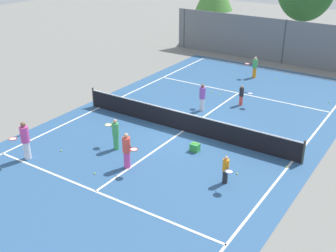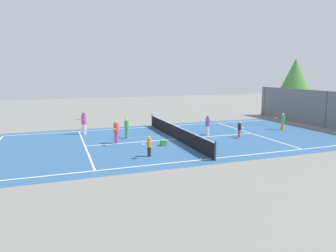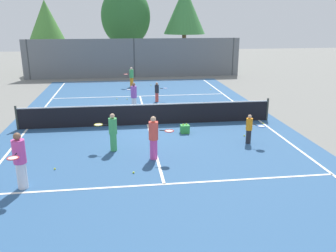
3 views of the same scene
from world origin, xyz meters
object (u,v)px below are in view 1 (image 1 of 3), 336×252
object	(u,v)px
player_3	(226,169)
tennis_ball_8	(208,115)
player_4	(255,67)
tennis_ball_0	(140,113)
player_2	(127,150)
tennis_ball_1	(95,173)
player_1	(242,95)
ball_crate	(195,147)
tennis_ball_3	(237,174)
tennis_ball_7	(329,102)
player_6	(25,140)
tennis_ball_5	(219,94)
tennis_ball_4	(276,80)
tennis_ball_6	(211,92)
tennis_ball_9	(61,151)
tennis_ball_2	(287,167)
player_0	(202,97)
player_5	(115,134)

from	to	relation	value
player_3	tennis_ball_8	size ratio (longest dim) A/B	18.06
player_4	tennis_ball_0	bearing A→B (deg)	-106.12
player_2	tennis_ball_1	distance (m)	1.61
player_1	ball_crate	size ratio (longest dim) A/B	2.75
tennis_ball_0	tennis_ball_8	world-z (taller)	same
player_1	tennis_ball_3	world-z (taller)	player_1
tennis_ball_3	tennis_ball_7	distance (m)	10.20
player_6	player_3	bearing A→B (deg)	19.98
ball_crate	tennis_ball_5	world-z (taller)	ball_crate
tennis_ball_4	player_4	bearing A→B (deg)	-167.83
player_2	tennis_ball_6	size ratio (longest dim) A/B	24.00
tennis_ball_8	tennis_ball_5	bearing A→B (deg)	106.60
tennis_ball_0	tennis_ball_9	bearing A→B (deg)	-94.51
player_1	tennis_ball_1	size ratio (longest dim) A/B	17.73
tennis_ball_5	tennis_ball_8	size ratio (longest dim) A/B	1.00
player_2	tennis_ball_8	xyz separation A→B (m)	(0.21, 6.69, -0.79)
tennis_ball_2	tennis_ball_3	xyz separation A→B (m)	(-1.50, -1.65, 0.00)
tennis_ball_5	tennis_ball_3	bearing A→B (deg)	-58.51
tennis_ball_3	tennis_ball_7	world-z (taller)	same
player_1	ball_crate	distance (m)	6.24
player_0	tennis_ball_5	distance (m)	2.85
tennis_ball_4	tennis_ball_8	distance (m)	7.73
player_2	tennis_ball_6	xyz separation A→B (m)	(-1.36, 9.96, -0.79)
tennis_ball_0	tennis_ball_8	xyz separation A→B (m)	(3.17, 1.83, 0.00)
tennis_ball_0	tennis_ball_5	xyz separation A→B (m)	(2.23, 4.99, 0.00)
player_4	tennis_ball_2	bearing A→B (deg)	-60.52
tennis_ball_9	player_6	bearing A→B (deg)	-119.16
player_3	ball_crate	size ratio (longest dim) A/B	2.80
player_2	tennis_ball_1	world-z (taller)	player_2
ball_crate	tennis_ball_0	bearing A→B (deg)	155.95
tennis_ball_4	tennis_ball_9	size ratio (longest dim) A/B	1.00
tennis_ball_1	tennis_ball_6	xyz separation A→B (m)	(-0.57, 11.13, 0.00)
player_6	tennis_ball_9	xyz separation A→B (m)	(0.70, 1.26, -0.86)
tennis_ball_0	tennis_ball_1	size ratio (longest dim) A/B	1.00
player_6	tennis_ball_5	xyz separation A→B (m)	(3.36, 11.64, -0.86)
player_2	tennis_ball_3	distance (m)	4.61
player_0	tennis_ball_2	distance (m)	6.97
tennis_ball_1	tennis_ball_8	bearing A→B (deg)	82.77
player_1	player_4	distance (m)	5.22
tennis_ball_2	tennis_ball_4	size ratio (longest dim) A/B	1.00
tennis_ball_0	player_4	bearing A→B (deg)	73.88
player_1	tennis_ball_0	xyz separation A→B (m)	(-4.03, -4.16, -0.58)
player_3	tennis_ball_1	distance (m)	5.30
tennis_ball_2	tennis_ball_9	size ratio (longest dim) A/B	1.00
tennis_ball_8	tennis_ball_9	bearing A→B (deg)	-116.51
tennis_ball_2	tennis_ball_9	world-z (taller)	same
player_2	tennis_ball_7	world-z (taller)	player_2
tennis_ball_3	tennis_ball_8	bearing A→B (deg)	129.53
player_4	tennis_ball_3	world-z (taller)	player_4
player_5	player_6	distance (m)	3.85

